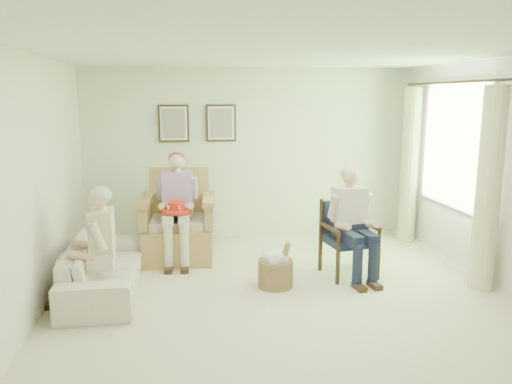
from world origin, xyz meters
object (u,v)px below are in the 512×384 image
(wood_armchair, at_px, (347,235))
(hatbox, at_px, (276,267))
(sofa, at_px, (105,267))
(red_hat, at_px, (176,208))
(wicker_armchair, at_px, (179,231))
(person_wicker, at_px, (177,199))
(person_sofa, at_px, (98,240))
(person_dark, at_px, (352,216))

(wood_armchair, bearing_deg, hatbox, -170.00)
(wood_armchair, height_order, sofa, wood_armchair)
(red_hat, height_order, hatbox, red_hat)
(wood_armchair, bearing_deg, sofa, 174.58)
(wicker_armchair, height_order, sofa, wicker_armchair)
(person_wicker, relative_size, person_sofa, 1.16)
(wicker_armchair, relative_size, person_dark, 0.91)
(hatbox, bearing_deg, sofa, 174.85)
(wicker_armchair, relative_size, wood_armchair, 1.34)
(sofa, bearing_deg, hatbox, -95.15)
(red_hat, relative_size, hatbox, 0.63)
(wicker_armchair, xyz_separation_m, person_wicker, (0.00, -0.16, 0.47))
(wood_armchair, height_order, person_wicker, person_wicker)
(wicker_armchair, relative_size, person_wicker, 0.84)
(wicker_armchair, xyz_separation_m, red_hat, (-0.02, -0.36, 0.39))
(person_dark, xyz_separation_m, person_sofa, (-2.90, -0.34, -0.08))
(wood_armchair, distance_m, person_sofa, 2.95)
(wicker_armchair, bearing_deg, sofa, -124.49)
(wicker_armchair, distance_m, wood_armchair, 2.26)
(red_hat, bearing_deg, wood_armchair, -14.87)
(wicker_armchair, distance_m, red_hat, 0.53)
(wicker_armchair, distance_m, hatbox, 1.66)
(person_wicker, xyz_separation_m, hatbox, (1.11, -1.07, -0.62))
(person_sofa, height_order, hatbox, person_sofa)
(wicker_armchair, height_order, person_wicker, person_wicker)
(wood_armchair, distance_m, sofa, 2.91)
(person_dark, xyz_separation_m, hatbox, (-0.96, -0.17, -0.54))
(red_hat, bearing_deg, wicker_armchair, 87.20)
(red_hat, bearing_deg, sofa, -139.48)
(hatbox, bearing_deg, wood_armchair, 18.20)
(wood_armchair, relative_size, hatbox, 1.50)
(hatbox, bearing_deg, wicker_armchair, 132.12)
(wicker_armchair, bearing_deg, red_hat, -88.96)
(red_hat, distance_m, hatbox, 1.52)
(wicker_armchair, distance_m, sofa, 1.34)
(person_sofa, distance_m, hatbox, 2.00)
(wood_armchair, height_order, hatbox, wood_armchair)
(person_wicker, height_order, hatbox, person_wicker)
(wicker_armchair, height_order, hatbox, wicker_armchair)
(wood_armchair, xyz_separation_m, person_sofa, (-2.90, -0.49, 0.20))
(wicker_armchair, bearing_deg, person_sofa, -116.82)
(wood_armchair, relative_size, person_sofa, 0.73)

